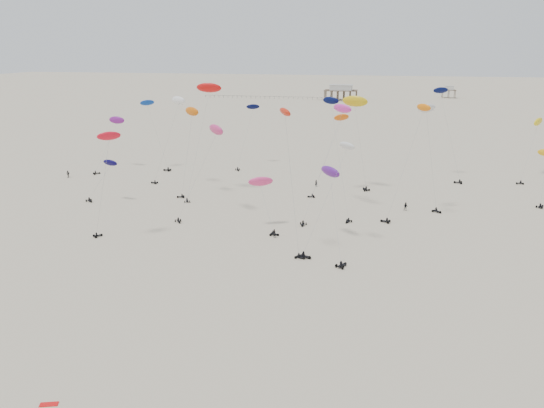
% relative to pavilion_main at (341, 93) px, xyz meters
% --- Properties ---
extents(ground_plane, '(900.00, 900.00, 0.00)m').
position_rel_pavilion_main_xyz_m(ground_plane, '(10.00, -150.00, -4.22)').
color(ground_plane, beige).
extents(pavilion_main, '(21.00, 13.00, 9.80)m').
position_rel_pavilion_main_xyz_m(pavilion_main, '(0.00, 0.00, 0.00)').
color(pavilion_main, brown).
rests_on(pavilion_main, ground).
extents(pavilion_small, '(9.00, 7.00, 8.00)m').
position_rel_pavilion_main_xyz_m(pavilion_small, '(70.00, 30.00, -0.74)').
color(pavilion_small, brown).
rests_on(pavilion_small, ground).
extents(pier_fence, '(80.20, 0.20, 1.50)m').
position_rel_pavilion_main_xyz_m(pier_fence, '(-52.00, -0.00, -3.45)').
color(pier_fence, black).
rests_on(pier_fence, ground).
extents(rig_0, '(9.01, 18.28, 25.49)m').
position_rel_pavilion_main_xyz_m(rig_0, '(18.91, -240.05, 13.51)').
color(rig_0, black).
rests_on(rig_0, ground).
extents(rig_2, '(9.69, 6.41, 19.66)m').
position_rel_pavilion_main_xyz_m(rig_2, '(-34.80, -211.25, 8.49)').
color(rig_2, black).
rests_on(rig_2, ground).
extents(rig_3, '(8.55, 16.25, 26.05)m').
position_rel_pavilion_main_xyz_m(rig_3, '(18.60, -238.36, 12.87)').
color(rig_3, black).
rests_on(rig_3, ground).
extents(rig_4, '(7.14, 4.65, 22.82)m').
position_rel_pavilion_main_xyz_m(rig_4, '(38.04, -236.87, 11.97)').
color(rig_4, black).
rests_on(rig_4, ground).
extents(rig_5, '(6.61, 4.37, 19.81)m').
position_rel_pavilion_main_xyz_m(rig_5, '(-19.39, -265.67, 10.93)').
color(rig_5, black).
rests_on(rig_5, ground).
extents(rig_6, '(9.16, 12.87, 19.73)m').
position_rel_pavilion_main_xyz_m(rig_6, '(-5.79, -247.62, 10.97)').
color(rig_6, black).
rests_on(rig_6, ground).
extents(rig_7, '(7.86, 4.89, 9.86)m').
position_rel_pavilion_main_xyz_m(rig_7, '(-32.52, -244.33, 2.11)').
color(rig_7, black).
rests_on(rig_7, ground).
extents(rig_8, '(6.32, 13.96, 26.81)m').
position_rel_pavilion_main_xyz_m(rig_8, '(-12.00, -231.31, 18.10)').
color(rig_8, black).
rests_on(rig_8, ground).
extents(rig_9, '(9.08, 10.84, 24.18)m').
position_rel_pavilion_main_xyz_m(rig_9, '(44.56, -205.82, 11.07)').
color(rig_9, black).
rests_on(rig_9, ground).
extents(rig_10, '(5.01, 8.00, 20.58)m').
position_rel_pavilion_main_xyz_m(rig_10, '(-15.27, -234.26, 12.19)').
color(rig_10, black).
rests_on(rig_10, ground).
extents(rig_11, '(5.99, 6.04, 24.73)m').
position_rel_pavilion_main_xyz_m(rig_11, '(13.93, -266.92, 12.97)').
color(rig_11, black).
rests_on(rig_11, ground).
extents(rig_12, '(8.73, 11.62, 19.61)m').
position_rel_pavilion_main_xyz_m(rig_12, '(17.51, -225.03, 9.92)').
color(rig_12, black).
rests_on(rig_12, ground).
extents(rig_13, '(8.74, 16.15, 18.71)m').
position_rel_pavilion_main_xyz_m(rig_13, '(68.24, -198.16, 8.07)').
color(rig_13, black).
rests_on(rig_13, ground).
extents(rig_14, '(7.41, 8.05, 10.71)m').
position_rel_pavilion_main_xyz_m(rig_14, '(6.56, -254.56, 3.44)').
color(rig_14, black).
rests_on(rig_14, ground).
extents(rig_15, '(8.26, 5.66, 22.92)m').
position_rel_pavilion_main_xyz_m(rig_15, '(22.02, -221.38, 14.52)').
color(rig_15, black).
rests_on(rig_15, ground).
extents(rig_16, '(5.28, 13.19, 16.30)m').
position_rel_pavilion_main_xyz_m(rig_16, '(-46.83, -212.13, 7.17)').
color(rig_16, black).
rests_on(rig_16, ground).
extents(rig_17, '(10.32, 4.51, 22.18)m').
position_rel_pavilion_main_xyz_m(rig_17, '(-22.45, -225.96, 13.37)').
color(rig_17, black).
rests_on(rig_17, ground).
extents(rig_18, '(8.77, 12.44, 19.51)m').
position_rel_pavilion_main_xyz_m(rig_18, '(20.24, -263.26, 6.06)').
color(rig_18, black).
rests_on(rig_18, ground).
extents(rig_19, '(7.37, 18.03, 18.11)m').
position_rel_pavilion_main_xyz_m(rig_19, '(20.53, -260.27, 5.49)').
color(rig_19, black).
rests_on(rig_19, ground).
extents(rig_20, '(8.79, 8.78, 23.33)m').
position_rel_pavilion_main_xyz_m(rig_20, '(33.76, -243.44, 9.36)').
color(rig_20, black).
rests_on(rig_20, ground).
extents(rig_21, '(4.82, 13.98, 19.26)m').
position_rel_pavilion_main_xyz_m(rig_21, '(-9.93, -200.57, 8.06)').
color(rig_21, black).
rests_on(rig_21, ground).
extents(spectator_0, '(0.84, 0.73, 1.94)m').
position_rel_pavilion_main_xyz_m(spectator_0, '(10.09, -260.26, -4.22)').
color(spectator_0, black).
rests_on(spectator_0, ground).
extents(spectator_1, '(1.13, 0.79, 2.11)m').
position_rel_pavilion_main_xyz_m(spectator_1, '(34.29, -237.97, -4.22)').
color(spectator_1, black).
rests_on(spectator_1, ground).
extents(spectator_2, '(1.43, 0.98, 2.21)m').
position_rel_pavilion_main_xyz_m(spectator_2, '(-53.72, -226.11, -4.22)').
color(spectator_2, black).
rests_on(spectator_2, ground).
extents(spectator_3, '(0.79, 0.60, 1.99)m').
position_rel_pavilion_main_xyz_m(spectator_3, '(12.83, -221.82, -4.22)').
color(spectator_3, black).
rests_on(spectator_3, ground).
extents(grounded_kite_b, '(1.93, 1.22, 0.07)m').
position_rel_pavilion_main_xyz_m(grounded_kite_b, '(-2.11, -311.40, -4.22)').
color(grounded_kite_b, red).
rests_on(grounded_kite_b, ground).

